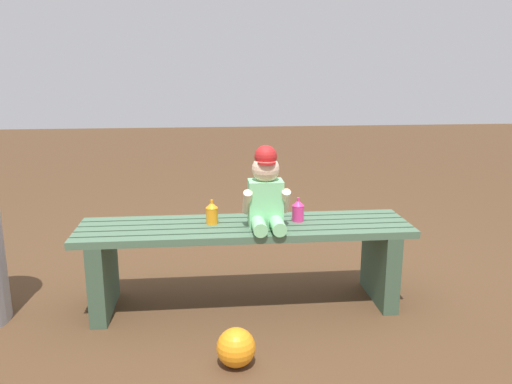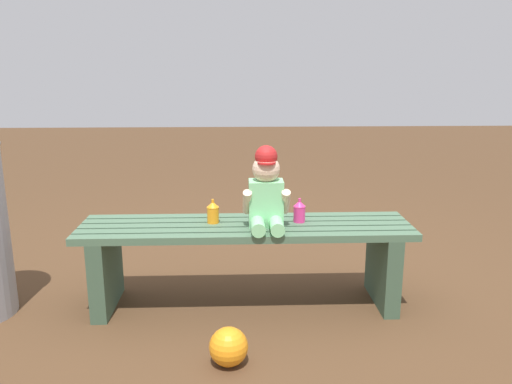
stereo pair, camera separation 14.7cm
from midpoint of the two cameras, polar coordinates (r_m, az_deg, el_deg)
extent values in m
plane|color=#4C331E|center=(2.77, 0.44, -12.30)|extent=(16.00, 16.00, 0.00)
cube|color=#47664C|center=(2.45, 0.64, -5.18)|extent=(1.67, 0.07, 0.04)
cube|color=#47664C|center=(2.53, 0.55, -4.57)|extent=(1.67, 0.07, 0.04)
cube|color=#47664C|center=(2.61, 0.46, -3.99)|extent=(1.67, 0.07, 0.04)
cube|color=#47664C|center=(2.69, 0.38, -3.44)|extent=(1.67, 0.07, 0.04)
cube|color=#47664C|center=(2.77, 0.30, -2.93)|extent=(1.67, 0.07, 0.04)
cube|color=#3C5641|center=(2.75, -14.82, -8.38)|extent=(0.08, 0.40, 0.40)
cube|color=#3C5641|center=(2.81, 15.37, -7.94)|extent=(0.08, 0.40, 0.40)
cube|color=#7FCC8C|center=(2.56, 2.76, -1.24)|extent=(0.17, 0.12, 0.23)
sphere|color=beige|center=(2.52, 2.80, 2.56)|extent=(0.14, 0.14, 0.14)
cylinder|color=#B21E1E|center=(2.48, 2.89, 3.24)|extent=(0.09, 0.09, 0.01)
sphere|color=#B21E1E|center=(2.51, 2.82, 3.93)|extent=(0.11, 0.11, 0.11)
cylinder|color=#85D693|center=(2.46, 1.93, -3.80)|extent=(0.07, 0.16, 0.07)
cylinder|color=#85D693|center=(2.47, 4.01, -3.76)|extent=(0.07, 0.16, 0.07)
cylinder|color=beige|center=(2.52, 0.69, -1.13)|extent=(0.04, 0.12, 0.14)
cylinder|color=beige|center=(2.54, 4.93, -1.08)|extent=(0.04, 0.12, 0.14)
cylinder|color=orange|center=(2.62, -3.19, -2.55)|extent=(0.06, 0.06, 0.08)
cone|color=orange|center=(2.60, -3.20, -1.40)|extent=(0.06, 0.06, 0.03)
cylinder|color=orange|center=(2.60, -3.21, -1.01)|extent=(0.01, 0.01, 0.02)
cylinder|color=#E5337F|center=(2.65, 6.42, -2.43)|extent=(0.06, 0.06, 0.08)
cone|color=#E5337F|center=(2.63, 6.45, -1.29)|extent=(0.06, 0.06, 0.03)
cylinder|color=#E5337F|center=(2.63, 6.46, -0.92)|extent=(0.01, 0.01, 0.02)
sphere|color=orange|center=(2.23, -1.09, -16.81)|extent=(0.16, 0.16, 0.16)
camera|label=1|loc=(0.07, -88.32, 0.41)|focal=36.08mm
camera|label=2|loc=(0.07, 91.68, -0.41)|focal=36.08mm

